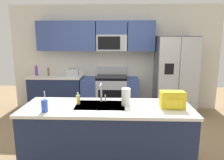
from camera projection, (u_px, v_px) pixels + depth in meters
The scene contains 14 objects.
ground_plane at pixel (111, 149), 3.55m from camera, with size 9.00×9.00×0.00m, color #997A56.
kitchen_wall_unit at pixel (109, 51), 5.30m from camera, with size 5.20×0.43×2.60m.
back_counter at pixel (57, 93), 5.27m from camera, with size 1.27×0.63×0.90m.
range_oven at pixel (110, 94), 5.23m from camera, with size 1.36×0.61×1.10m.
refrigerator at pixel (175, 76), 5.00m from camera, with size 0.90×0.76×1.85m.
island_counter at pixel (107, 136), 3.00m from camera, with size 2.31×0.81×0.90m.
toaster at pixel (73, 73), 5.10m from camera, with size 0.28×0.16×0.18m.
pepper_mill at pixel (48, 72), 5.17m from camera, with size 0.05×0.05×0.20m, color brown.
bottle_purple at pixel (36, 70), 5.21m from camera, with size 0.07×0.07×0.24m, color purple.
sink_faucet at pixel (101, 91), 3.07m from camera, with size 0.09×0.21×0.28m.
drink_cup_blue at pixel (45, 106), 2.69m from camera, with size 0.08×0.08×0.27m.
soap_dispenser at pixel (78, 99), 3.00m from camera, with size 0.06×0.06×0.17m.
paper_towel_roll at pixel (126, 97), 2.94m from camera, with size 0.12×0.12×0.24m, color white.
backpack at pixel (172, 99), 2.84m from camera, with size 0.32×0.22×0.23m.
Camera 1 is at (0.13, -3.24, 1.84)m, focal length 34.11 mm.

